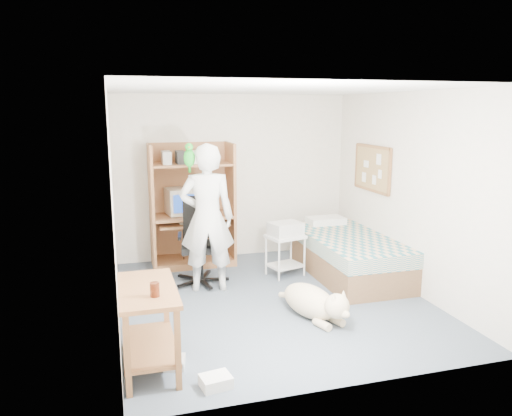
% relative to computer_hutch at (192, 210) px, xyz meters
% --- Properties ---
extents(floor, '(4.00, 4.00, 0.00)m').
position_rel_computer_hutch_xyz_m(floor, '(0.70, -1.74, -0.82)').
color(floor, '#4B5766').
rests_on(floor, ground).
extents(wall_back, '(3.60, 0.02, 2.50)m').
position_rel_computer_hutch_xyz_m(wall_back, '(0.70, 0.26, 0.43)').
color(wall_back, silver).
rests_on(wall_back, floor).
extents(wall_right, '(0.02, 4.00, 2.50)m').
position_rel_computer_hutch_xyz_m(wall_right, '(2.50, -1.74, 0.43)').
color(wall_right, silver).
rests_on(wall_right, floor).
extents(wall_left, '(0.02, 4.00, 2.50)m').
position_rel_computer_hutch_xyz_m(wall_left, '(-1.10, -1.74, 0.43)').
color(wall_left, silver).
rests_on(wall_left, floor).
extents(ceiling, '(3.60, 4.00, 0.02)m').
position_rel_computer_hutch_xyz_m(ceiling, '(0.70, -1.74, 1.68)').
color(ceiling, white).
rests_on(ceiling, wall_back).
extents(computer_hutch, '(1.20, 0.63, 1.80)m').
position_rel_computer_hutch_xyz_m(computer_hutch, '(0.00, 0.00, 0.00)').
color(computer_hutch, brown).
rests_on(computer_hutch, floor).
extents(bed, '(1.02, 2.02, 0.66)m').
position_rel_computer_hutch_xyz_m(bed, '(2.00, -1.12, -0.53)').
color(bed, brown).
rests_on(bed, floor).
extents(side_desk, '(0.50, 1.00, 0.75)m').
position_rel_computer_hutch_xyz_m(side_desk, '(-0.85, -2.94, -0.33)').
color(side_desk, brown).
rests_on(side_desk, floor).
extents(corkboard, '(0.04, 0.94, 0.66)m').
position_rel_computer_hutch_xyz_m(corkboard, '(2.47, -0.84, 0.63)').
color(corkboard, olive).
rests_on(corkboard, wall_right).
extents(office_chair, '(0.64, 0.64, 1.13)m').
position_rel_computer_hutch_xyz_m(office_chair, '(-0.02, -0.83, -0.42)').
color(office_chair, black).
rests_on(office_chair, floor).
extents(person, '(0.74, 0.55, 1.88)m').
position_rel_computer_hutch_xyz_m(person, '(0.02, -1.14, 0.12)').
color(person, silver).
rests_on(person, floor).
extents(parrot, '(0.14, 0.24, 0.38)m').
position_rel_computer_hutch_xyz_m(parrot, '(-0.18, -1.12, 0.90)').
color(parrot, '#138814').
rests_on(parrot, person).
extents(dog, '(0.60, 1.13, 0.44)m').
position_rel_computer_hutch_xyz_m(dog, '(0.97, -2.36, -0.63)').
color(dog, '#CFBB8B').
rests_on(dog, floor).
extents(printer_cart, '(0.56, 0.50, 0.58)m').
position_rel_computer_hutch_xyz_m(printer_cart, '(1.15, -0.90, -0.44)').
color(printer_cart, silver).
rests_on(printer_cart, floor).
extents(printer, '(0.49, 0.42, 0.18)m').
position_rel_computer_hutch_xyz_m(printer, '(1.15, -0.90, -0.15)').
color(printer, beige).
rests_on(printer, printer_cart).
extents(crt_monitor, '(0.45, 0.47, 0.38)m').
position_rel_computer_hutch_xyz_m(crt_monitor, '(-0.16, 0.01, 0.14)').
color(crt_monitor, beige).
rests_on(crt_monitor, computer_hutch).
extents(keyboard, '(0.45, 0.17, 0.03)m').
position_rel_computer_hutch_xyz_m(keyboard, '(0.02, -0.16, -0.15)').
color(keyboard, beige).
rests_on(keyboard, computer_hutch).
extents(pencil_cup, '(0.08, 0.08, 0.12)m').
position_rel_computer_hutch_xyz_m(pencil_cup, '(0.33, -0.09, -0.00)').
color(pencil_cup, gold).
rests_on(pencil_cup, computer_hutch).
extents(drink_glass, '(0.08, 0.08, 0.12)m').
position_rel_computer_hutch_xyz_m(drink_glass, '(-0.80, -3.17, -0.01)').
color(drink_glass, '#3E170A').
rests_on(drink_glass, side_desk).
extents(floor_box_a, '(0.28, 0.24, 0.10)m').
position_rel_computer_hutch_xyz_m(floor_box_a, '(-0.35, -3.44, -0.77)').
color(floor_box_a, white).
rests_on(floor_box_a, floor).
extents(floor_box_b, '(0.23, 0.26, 0.08)m').
position_rel_computer_hutch_xyz_m(floor_box_b, '(-0.64, -3.01, -0.78)').
color(floor_box_b, '#B9B9B4').
rests_on(floor_box_b, floor).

